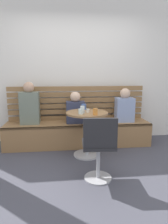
# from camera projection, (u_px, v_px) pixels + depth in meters

# --- Properties ---
(ground) EXTENTS (8.00, 8.00, 0.00)m
(ground) POSITION_uv_depth(u_px,v_px,m) (86.00, 177.00, 2.60)
(ground) COLOR #42424C
(back_wall) EXTENTS (5.20, 0.10, 2.90)m
(back_wall) POSITION_uv_depth(u_px,v_px,m) (76.00, 68.00, 3.92)
(back_wall) COLOR silver
(back_wall) RESTS_ON ground
(booth_bench) EXTENTS (2.70, 0.52, 0.44)m
(booth_bench) POSITION_uv_depth(u_px,v_px,m) (78.00, 134.00, 3.73)
(booth_bench) COLOR olive
(booth_bench) RESTS_ON ground
(booth_backrest) EXTENTS (2.65, 0.04, 0.67)m
(booth_backrest) POSITION_uv_depth(u_px,v_px,m) (77.00, 103.00, 3.85)
(booth_backrest) COLOR olive
(booth_backrest) RESTS_ON booth_bench
(cafe_table) EXTENTS (0.68, 0.68, 0.74)m
(cafe_table) POSITION_uv_depth(u_px,v_px,m) (87.00, 125.00, 3.19)
(cafe_table) COLOR #ADADB2
(cafe_table) RESTS_ON ground
(white_chair) EXTENTS (0.43, 0.43, 0.85)m
(white_chair) POSITION_uv_depth(u_px,v_px,m) (99.00, 147.00, 2.42)
(white_chair) COLOR #ADADB2
(white_chair) RESTS_ON ground
(person_adult) EXTENTS (0.34, 0.22, 0.77)m
(person_adult) POSITION_uv_depth(u_px,v_px,m) (30.00, 105.00, 3.54)
(person_adult) COLOR slate
(person_adult) RESTS_ON booth_bench
(person_child_left) EXTENTS (0.34, 0.22, 0.58)m
(person_child_left) POSITION_uv_depth(u_px,v_px,m) (75.00, 109.00, 3.63)
(person_child_left) COLOR #333851
(person_child_left) RESTS_ON booth_bench
(person_child_middle) EXTENTS (0.34, 0.22, 0.64)m
(person_child_middle) POSITION_uv_depth(u_px,v_px,m) (125.00, 107.00, 3.72)
(person_child_middle) COLOR #8C9EC6
(person_child_middle) RESTS_ON booth_bench
(cup_glass_short) EXTENTS (0.08, 0.08, 0.08)m
(cup_glass_short) POSITION_uv_depth(u_px,v_px,m) (81.00, 111.00, 2.99)
(cup_glass_short) COLOR silver
(cup_glass_short) RESTS_ON cafe_table
(cup_mug_blue) EXTENTS (0.08, 0.08, 0.09)m
(cup_mug_blue) POSITION_uv_depth(u_px,v_px,m) (84.00, 107.00, 3.36)
(cup_mug_blue) COLOR #3D5B9E
(cup_mug_blue) RESTS_ON cafe_table
(cup_espresso_small) EXTENTS (0.06, 0.06, 0.05)m
(cup_espresso_small) POSITION_uv_depth(u_px,v_px,m) (88.00, 111.00, 3.13)
(cup_espresso_small) COLOR silver
(cup_espresso_small) RESTS_ON cafe_table
(cup_tumbler_orange) EXTENTS (0.07, 0.07, 0.10)m
(cup_tumbler_orange) POSITION_uv_depth(u_px,v_px,m) (95.00, 112.00, 2.92)
(cup_tumbler_orange) COLOR orange
(cup_tumbler_orange) RESTS_ON cafe_table
(cup_water_clear) EXTENTS (0.07, 0.07, 0.11)m
(cup_water_clear) POSITION_uv_depth(u_px,v_px,m) (82.00, 109.00, 3.09)
(cup_water_clear) COLOR white
(cup_water_clear) RESTS_ON cafe_table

